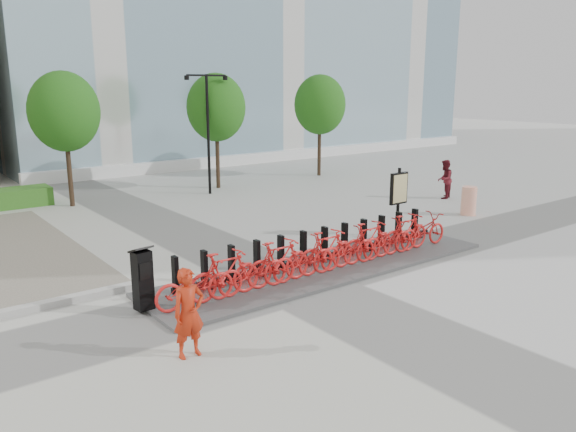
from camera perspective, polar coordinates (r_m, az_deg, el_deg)
ground at (r=13.38m, az=0.48°, el=-6.77°), size 120.00×120.00×0.00m
tree_1 at (r=22.82m, az=-21.78°, el=9.80°), size 2.60×2.60×5.10m
tree_2 at (r=25.37m, az=-7.31°, el=10.86°), size 2.60×2.60×5.10m
tree_3 at (r=28.85m, az=3.25°, el=11.21°), size 2.60×2.60×5.10m
streetlamp at (r=24.03m, az=-8.16°, el=9.63°), size 2.00×0.20×5.00m
dock_pad at (r=14.37m, az=3.87°, el=-5.21°), size 9.60×2.40×0.08m
dock_rail_posts at (r=14.61m, az=2.85°, el=-2.98°), size 8.02×0.50×0.85m
bike_0 at (r=11.83m, az=-9.44°, el=-6.83°), size 1.80×0.63×0.95m
bike_1 at (r=12.14m, az=-6.44°, el=-5.94°), size 1.75×0.49×1.05m
bike_2 at (r=12.52m, az=-3.59°, el=-5.54°), size 1.80×0.63×0.95m
bike_3 at (r=12.89m, az=-0.93°, el=-4.71°), size 1.75×0.49×1.05m
bike_4 at (r=13.33m, az=1.57°, el=-4.34°), size 1.80×0.63×0.95m
bike_5 at (r=13.76m, az=3.92°, el=-3.58°), size 1.75×0.49×1.05m
bike_6 at (r=14.24m, az=6.10°, el=-3.27°), size 1.80×0.63×0.95m
bike_7 at (r=14.71m, az=8.16°, el=-2.58°), size 1.75×0.49×1.05m
bike_8 at (r=15.23m, az=10.06°, el=-2.31°), size 1.80×0.63×0.95m
bike_9 at (r=15.74m, az=11.85°, el=-1.69°), size 1.75×0.49×1.05m
bike_10 at (r=16.29m, az=13.51°, el=-1.46°), size 1.80×0.63×0.95m
kiosk at (r=11.81m, az=-14.55°, el=-6.20°), size 0.46×0.40×1.36m
worker_red at (r=9.81m, az=-10.05°, el=-9.67°), size 0.58×0.38×1.58m
pedestrian at (r=23.91m, az=15.63°, el=3.62°), size 0.95×0.87×1.60m
construction_barrel at (r=21.12m, az=17.89°, el=1.47°), size 0.66×0.66×1.03m
map_sign at (r=17.40m, az=11.19°, el=2.48°), size 0.70×0.13×2.13m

